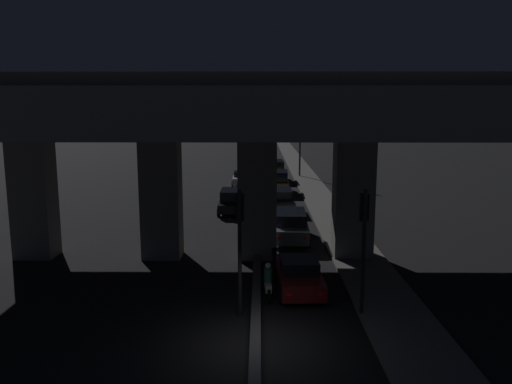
% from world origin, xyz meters
% --- Properties ---
extents(ground_plane, '(200.00, 200.00, 0.00)m').
position_xyz_m(ground_plane, '(0.00, 0.00, 0.00)').
color(ground_plane, black).
extents(median_divider, '(0.34, 126.00, 0.31)m').
position_xyz_m(median_divider, '(0.00, 35.00, 0.16)').
color(median_divider, '#4C4C51').
rests_on(median_divider, ground_plane).
extents(sidewalk_right, '(2.63, 126.00, 0.13)m').
position_xyz_m(sidewalk_right, '(5.00, 28.00, 0.06)').
color(sidewalk_right, '#5B5956').
rests_on(sidewalk_right, ground_plane).
extents(elevated_overpass, '(27.45, 12.74, 9.06)m').
position_xyz_m(elevated_overpass, '(-0.25, 9.49, 6.82)').
color(elevated_overpass, gray).
rests_on(elevated_overpass, ground_plane).
extents(traffic_light_left_of_median, '(0.30, 0.49, 4.63)m').
position_xyz_m(traffic_light_left_of_median, '(-0.57, 2.41, 3.16)').
color(traffic_light_left_of_median, black).
rests_on(traffic_light_left_of_median, ground_plane).
extents(traffic_light_right_of_median, '(0.30, 0.49, 4.63)m').
position_xyz_m(traffic_light_right_of_median, '(3.78, 2.41, 3.16)').
color(traffic_light_right_of_median, black).
rests_on(traffic_light_right_of_median, ground_plane).
extents(street_lamp, '(2.32, 0.32, 8.25)m').
position_xyz_m(street_lamp, '(4.10, 38.70, 4.86)').
color(street_lamp, '#2D2D30').
rests_on(street_lamp, ground_plane).
extents(car_dark_red_lead, '(1.93, 4.13, 1.40)m').
position_xyz_m(car_dark_red_lead, '(1.72, 4.74, 0.70)').
color(car_dark_red_lead, '#591414').
rests_on(car_dark_red_lead, ground_plane).
extents(car_grey_second, '(2.10, 4.69, 1.68)m').
position_xyz_m(car_grey_second, '(1.87, 12.63, 0.87)').
color(car_grey_second, '#515459').
rests_on(car_grey_second, ground_plane).
extents(car_grey_third, '(2.16, 4.84, 1.58)m').
position_xyz_m(car_grey_third, '(1.58, 20.93, 0.83)').
color(car_grey_third, '#515459').
rests_on(car_grey_third, ground_plane).
extents(car_taxi_yellow_fourth, '(2.14, 4.07, 1.92)m').
position_xyz_m(car_taxi_yellow_fourth, '(1.73, 28.60, 1.00)').
color(car_taxi_yellow_fourth, gold).
rests_on(car_taxi_yellow_fourth, ground_plane).
extents(car_black_fifth, '(1.99, 4.64, 2.05)m').
position_xyz_m(car_black_fifth, '(1.74, 36.02, 1.08)').
color(car_black_fifth, black).
rests_on(car_black_fifth, ground_plane).
extents(car_black_lead_oncoming, '(1.86, 4.25, 1.64)m').
position_xyz_m(car_black_lead_oncoming, '(-1.88, 20.22, 0.84)').
color(car_black_lead_oncoming, black).
rests_on(car_black_lead_oncoming, ground_plane).
extents(car_white_second_oncoming, '(1.88, 4.34, 1.35)m').
position_xyz_m(car_white_second_oncoming, '(-1.58, 32.66, 0.70)').
color(car_white_second_oncoming, silver).
rests_on(car_white_second_oncoming, ground_plane).
extents(motorcycle_white_filtering_near, '(0.34, 1.82, 1.43)m').
position_xyz_m(motorcycle_white_filtering_near, '(0.46, 4.06, 0.61)').
color(motorcycle_white_filtering_near, black).
rests_on(motorcycle_white_filtering_near, ground_plane).
extents(motorcycle_black_filtering_mid, '(0.33, 1.83, 1.39)m').
position_xyz_m(motorcycle_black_filtering_mid, '(0.82, 9.16, 0.60)').
color(motorcycle_black_filtering_mid, black).
rests_on(motorcycle_black_filtering_mid, ground_plane).
extents(motorcycle_blue_filtering_far, '(0.34, 1.92, 1.52)m').
position_xyz_m(motorcycle_blue_filtering_far, '(0.71, 14.37, 0.64)').
color(motorcycle_blue_filtering_far, black).
rests_on(motorcycle_blue_filtering_far, ground_plane).
extents(pedestrian_on_sidewalk, '(0.36, 0.36, 1.80)m').
position_xyz_m(pedestrian_on_sidewalk, '(5.32, 10.53, 1.03)').
color(pedestrian_on_sidewalk, '#2D261E').
rests_on(pedestrian_on_sidewalk, sidewalk_right).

